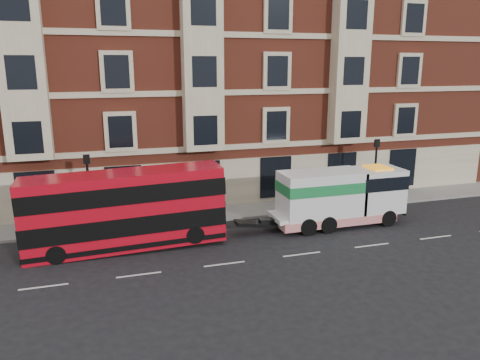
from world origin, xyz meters
The scene contains 7 objects.
ground centered at (0.00, 0.00, 0.00)m, with size 120.00×120.00×0.00m, color black.
sidewalk centered at (0.00, 7.50, 0.07)m, with size 90.00×3.00×0.15m, color slate.
victorian_terrace centered at (0.50, 15.00, 10.07)m, with size 45.00×12.00×20.40m.
lamp_post_west centered at (-6.00, 6.20, 2.68)m, with size 0.35×0.15×4.35m.
lamp_post_east centered at (12.00, 6.20, 2.68)m, with size 0.35×0.15×4.35m.
double_decker_bus centered at (-4.26, 3.40, 2.13)m, with size 9.93×2.28×4.02m.
tow_truck centered at (7.79, 3.40, 1.76)m, with size 7.95×2.35×3.31m.
Camera 1 is at (-5.34, -19.89, 9.21)m, focal length 35.00 mm.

